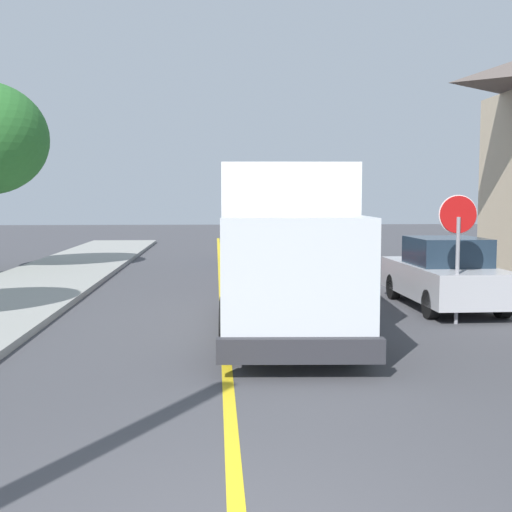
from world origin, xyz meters
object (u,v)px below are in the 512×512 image
box_truck (286,239)px  stop_sign (458,234)px  parked_car_mid (262,243)px  parked_car_near (304,258)px  parked_car_far (259,235)px  parked_van_across (444,275)px

box_truck → stop_sign: size_ratio=2.75×
box_truck → parked_car_mid: box_truck is taller
parked_car_near → box_truck: bearing=-100.8°
parked_car_mid → stop_sign: bearing=-76.6°
parked_car_far → stop_sign: size_ratio=1.66×
box_truck → stop_sign: box_truck is taller
parked_van_across → stop_sign: bearing=-102.5°
parked_car_mid → parked_van_across: bearing=-72.3°
parked_van_across → stop_sign: (-0.43, -1.95, 1.06)m
parked_car_near → parked_van_across: size_ratio=1.00×
parked_car_near → parked_car_mid: 6.58m
box_truck → stop_sign: (3.55, 0.15, 0.09)m
box_truck → parked_car_far: box_truck is taller
parked_car_near → stop_sign: (2.29, -6.44, 1.06)m
parked_van_across → parked_car_far: bearing=100.7°
box_truck → stop_sign: 3.55m
parked_car_near → parked_car_mid: bearing=96.9°
parked_car_near → parked_van_across: (2.72, -4.49, 0.00)m
parked_car_far → parked_van_across: bearing=-79.3°
parked_car_near → parked_car_mid: (-0.79, 6.53, 0.00)m
parked_van_across → stop_sign: 2.26m
box_truck → stop_sign: bearing=2.5°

